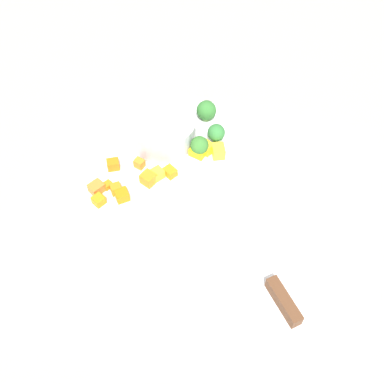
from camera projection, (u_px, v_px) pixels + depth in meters
name	position (u px, v px, depth m)	size (l,w,h in m)	color
ground_plane	(192.00, 202.00, 0.66)	(4.00, 4.00, 0.00)	gray
cutting_board	(192.00, 199.00, 0.66)	(0.43, 0.37, 0.01)	white
prep_bowl	(162.00, 130.00, 0.70)	(0.10, 0.10, 0.04)	#B3B3B8
chef_knife	(248.00, 246.00, 0.60)	(0.22, 0.26, 0.02)	silver
carrot_dice_0	(148.00, 179.00, 0.66)	(0.02, 0.02, 0.02)	orange
carrot_dice_1	(139.00, 163.00, 0.68)	(0.01, 0.01, 0.01)	orange
carrot_dice_2	(99.00, 200.00, 0.64)	(0.01, 0.01, 0.01)	orange
carrot_dice_3	(170.00, 172.00, 0.67)	(0.01, 0.02, 0.01)	orange
carrot_dice_4	(116.00, 189.00, 0.65)	(0.01, 0.01, 0.01)	orange
carrot_dice_5	(96.00, 188.00, 0.65)	(0.02, 0.02, 0.01)	orange
carrot_dice_6	(113.00, 164.00, 0.68)	(0.02, 0.01, 0.01)	orange
carrot_dice_7	(108.00, 185.00, 0.66)	(0.01, 0.01, 0.01)	orange
carrot_dice_8	(122.00, 195.00, 0.64)	(0.02, 0.02, 0.01)	orange
pepper_dice_0	(208.00, 148.00, 0.69)	(0.02, 0.01, 0.02)	yellow
pepper_dice_1	(157.00, 174.00, 0.67)	(0.02, 0.02, 0.01)	yellow
pepper_dice_2	(218.00, 151.00, 0.69)	(0.02, 0.02, 0.02)	yellow
pepper_dice_3	(198.00, 152.00, 0.69)	(0.02, 0.02, 0.01)	yellow
broccoli_floret_0	(216.00, 133.00, 0.69)	(0.03, 0.03, 0.03)	#88B869
broccoli_floret_1	(206.00, 111.00, 0.73)	(0.03, 0.03, 0.03)	#94BC5F
broccoli_floret_2	(199.00, 146.00, 0.68)	(0.03, 0.03, 0.03)	#8EB36A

